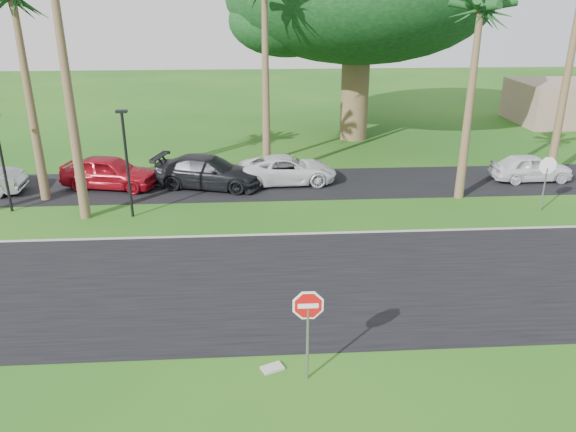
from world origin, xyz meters
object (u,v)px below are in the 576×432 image
at_px(car_red, 110,172).
at_px(car_minivan, 287,170).
at_px(car_pickup, 531,168).
at_px(stop_sign_far, 547,173).
at_px(stop_sign_near, 308,317).
at_px(car_dark, 209,172).

height_order(car_red, car_minivan, car_red).
height_order(car_red, car_pickup, car_red).
distance_m(stop_sign_far, car_minivan, 12.02).
height_order(stop_sign_far, car_pickup, stop_sign_far).
bearing_deg(stop_sign_near, car_red, 118.18).
relative_size(car_red, car_dark, 0.88).
relative_size(stop_sign_near, car_pickup, 0.65).
xyz_separation_m(car_red, car_minivan, (8.78, 0.20, -0.11)).
distance_m(car_dark, car_pickup, 16.48).
height_order(stop_sign_near, car_minivan, stop_sign_near).
bearing_deg(stop_sign_near, car_minivan, 88.24).
xyz_separation_m(stop_sign_far, car_pickup, (1.54, 4.28, -1.08)).
height_order(stop_sign_near, car_pickup, stop_sign_near).
relative_size(car_red, car_pickup, 1.17).
height_order(stop_sign_far, car_minivan, stop_sign_far).
bearing_deg(stop_sign_near, stop_sign_far, 43.73).
xyz_separation_m(stop_sign_far, car_red, (-19.80, 4.49, -0.96)).
xyz_separation_m(stop_sign_near, car_minivan, (0.48, 15.69, -1.08)).
xyz_separation_m(stop_sign_near, stop_sign_far, (11.50, 11.00, 0.00)).
bearing_deg(car_red, stop_sign_near, -139.09).
distance_m(car_minivan, car_pickup, 12.57).
relative_size(car_dark, car_minivan, 1.07).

